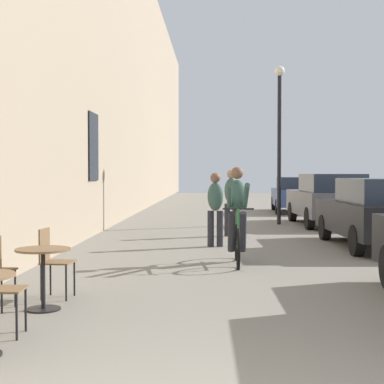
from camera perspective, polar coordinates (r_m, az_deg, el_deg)
name	(u,v)px	position (r m, az deg, el deg)	size (l,w,h in m)	color
building_facade_left	(100,40)	(17.92, -8.82, 14.16)	(0.54, 68.00, 10.86)	tan
cafe_table_mid	(43,265)	(7.19, -14.09, -6.85)	(0.64, 0.64, 0.72)	black
cafe_chair_mid_toward_wall	(52,258)	(7.85, -13.26, -6.14)	(0.41, 0.41, 0.89)	black
cyclist_on_bicycle	(237,218)	(10.54, 4.36, -2.46)	(0.52, 1.76, 1.74)	black
pedestrian_near	(215,205)	(12.87, 2.25, -1.26)	(0.36, 0.26, 1.61)	#26262D
pedestrian_mid	(231,199)	(15.07, 3.77, -0.65)	(0.35, 0.25, 1.68)	#26262D
street_lamp	(279,124)	(18.68, 8.37, 6.46)	(0.32, 0.32, 4.90)	black
parked_car_second	(378,212)	(13.26, 17.37, -1.83)	(1.89, 4.23, 1.48)	black
parked_car_third	(328,199)	(18.54, 12.94, -0.63)	(1.99, 4.47, 1.57)	#595960
parked_car_fourth	(295,194)	(24.34, 9.84, -0.20)	(1.83, 4.09, 1.43)	#384C84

